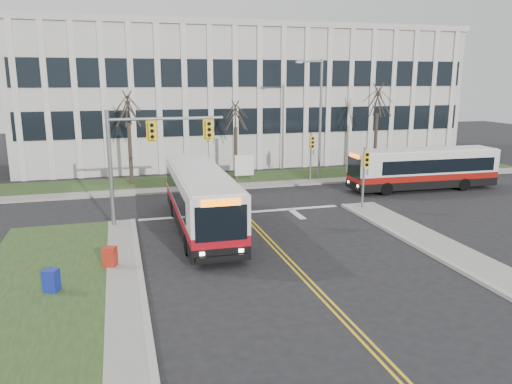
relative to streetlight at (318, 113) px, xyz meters
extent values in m
plane|color=black|center=(-8.03, -16.20, -5.19)|extent=(120.00, 120.00, 0.00)
cube|color=#28431C|center=(-18.03, -21.20, -5.13)|extent=(5.00, 26.00, 0.12)
cube|color=#9E9B93|center=(-15.03, -21.20, -5.12)|extent=(1.20, 26.00, 0.14)
cube|color=#9E9B93|center=(-3.03, -1.00, -5.12)|extent=(44.00, 1.60, 0.14)
cube|color=#28431C|center=(-3.03, 1.80, -5.13)|extent=(44.00, 5.00, 0.12)
cube|color=beige|center=(-3.03, 13.80, 0.81)|extent=(40.00, 16.00, 12.00)
cylinder|color=slate|center=(-15.33, -9.00, -2.09)|extent=(0.22, 0.22, 6.20)
cylinder|color=slate|center=(-12.33, -9.00, 0.51)|extent=(6.00, 0.16, 0.16)
cube|color=yellow|center=(-13.13, -9.15, -0.09)|extent=(0.34, 0.24, 0.92)
cube|color=yellow|center=(-10.13, -9.15, -0.09)|extent=(0.34, 0.24, 0.92)
cylinder|color=slate|center=(-0.83, -9.20, -3.29)|extent=(0.14, 0.14, 3.80)
cube|color=yellow|center=(-0.83, -9.40, -2.09)|extent=(0.34, 0.24, 0.92)
cylinder|color=slate|center=(-0.83, -0.70, -3.29)|extent=(0.14, 0.14, 3.80)
cube|color=yellow|center=(-0.83, -0.90, -2.09)|extent=(0.34, 0.24, 0.92)
cylinder|color=slate|center=(0.17, 0.00, -0.59)|extent=(0.20, 0.20, 9.20)
cylinder|color=slate|center=(-0.73, 0.00, 3.81)|extent=(1.80, 0.14, 0.14)
cube|color=slate|center=(-1.63, 0.00, 3.76)|extent=(0.50, 0.25, 0.18)
cylinder|color=slate|center=(-6.13, 1.30, -4.69)|extent=(0.08, 0.08, 1.00)
cylinder|color=slate|center=(-4.93, 1.30, -4.69)|extent=(0.08, 0.08, 1.00)
cube|color=white|center=(-5.53, 1.30, -3.99)|extent=(1.50, 0.12, 1.60)
cylinder|color=#42352B|center=(-14.03, 1.80, -2.88)|extent=(0.28, 0.28, 4.62)
cylinder|color=#42352B|center=(-6.03, 2.00, -3.15)|extent=(0.28, 0.28, 4.09)
cylinder|color=#42352B|center=(5.97, 1.80, -2.72)|extent=(0.28, 0.28, 4.95)
cube|color=navy|center=(-17.53, -17.18, -4.72)|extent=(0.64, 0.61, 0.95)
cube|color=#AA2316|center=(-15.47, -15.18, -4.72)|extent=(0.64, 0.61, 0.95)
camera|label=1|loc=(-14.89, -35.65, 2.55)|focal=35.00mm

